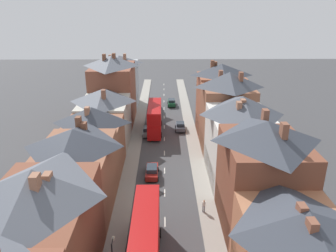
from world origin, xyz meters
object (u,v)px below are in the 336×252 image
Objects in this scene: car_near_blue at (156,106)px; pedestrian_mid_left at (204,205)px; double_decker_bus_mid_street at (146,237)px; double_decker_bus_lead at (155,118)px; car_parked_right_a at (148,131)px; car_near_silver at (172,102)px; car_mid_black at (180,126)px; car_parked_left_a at (152,171)px.

pedestrian_mid_left is (6.37, -39.77, 0.22)m from car_near_blue.
double_decker_bus_lead is at bearing 90.00° from double_decker_bus_mid_street.
car_parked_right_a is at bearing 107.64° from pedestrian_mid_left.
double_decker_bus_lead reaches higher than pedestrian_mid_left.
car_near_blue is 2.49× the size of pedestrian_mid_left.
double_decker_bus_lead is at bearing 103.82° from pedestrian_mid_left.
pedestrian_mid_left is (2.77, -42.71, 0.20)m from car_near_silver.
car_near_silver is 19.21m from car_parked_right_a.
car_near_silver is at bearing 94.62° from car_mid_black.
double_decker_bus_lead is 5.34m from car_mid_black.
car_mid_black reaches higher than car_near_blue.
double_decker_bus_lead is 6.71× the size of pedestrian_mid_left.
double_decker_bus_lead reaches higher than car_mid_black.
double_decker_bus_lead reaches higher than car_near_silver.
car_mid_black is (4.91, 0.68, -2.00)m from double_decker_bus_lead.
double_decker_bus_mid_street is at bearing -90.01° from car_near_blue.
car_near_silver is 1.20× the size of car_mid_black.
car_parked_left_a is at bearing -90.00° from car_near_blue.
car_parked_left_a is 1.16× the size of car_mid_black.
car_parked_right_a is 25.33m from pedestrian_mid_left.
pedestrian_mid_left is at bearing -86.83° from car_mid_black.
car_parked_right_a reaches higher than car_parked_left_a.
car_near_silver is 1.03× the size of car_parked_left_a.
car_near_silver is 1.14× the size of car_parked_right_a.
car_near_blue is 40.27m from pedestrian_mid_left.
car_parked_right_a is 2.48× the size of pedestrian_mid_left.
double_decker_bus_lead is at bearing -102.15° from car_near_silver.
double_decker_bus_lead is 13.96m from car_near_blue.
double_decker_bus_mid_street is at bearing -130.32° from pedestrian_mid_left.
double_decker_bus_mid_street is at bearing -87.66° from car_parked_right_a.
pedestrian_mid_left is at bearing -80.89° from car_near_blue.
double_decker_bus_mid_street is 31.75m from car_parked_right_a.
car_parked_right_a reaches higher than car_near_blue.
double_decker_bus_mid_street is 16.43m from car_parked_left_a.
pedestrian_mid_left is (1.47, -26.63, 0.22)m from car_mid_black.
pedestrian_mid_left is (7.67, -24.14, 0.19)m from car_parked_right_a.
double_decker_bus_mid_street is 2.70× the size of car_parked_right_a.
car_parked_right_a is 1.05× the size of car_mid_black.
double_decker_bus_mid_street is at bearing -90.03° from car_parked_left_a.
car_near_blue is 0.88× the size of car_near_silver.
pedestrian_mid_left reaches higher than car_near_blue.
double_decker_bus_lead reaches higher than car_parked_right_a.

